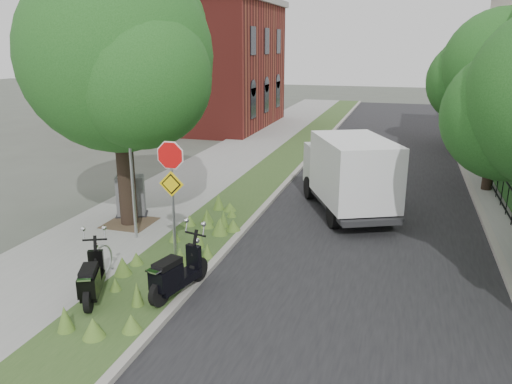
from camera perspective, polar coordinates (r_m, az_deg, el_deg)
ground at (r=11.90m, az=-4.19°, el=-10.43°), size 120.00×120.00×0.00m
sidewalk_near at (r=22.13m, az=-5.33°, el=2.50°), size 3.50×60.00×0.12m
verge at (r=21.28m, az=1.56°, el=2.00°), size 2.00×60.00×0.12m
kerb_near at (r=21.04m, az=4.19°, el=1.81°), size 0.20×60.00×0.13m
road at (r=20.62m, az=13.72°, el=0.90°), size 7.00×60.00×0.01m
kerb_far at (r=20.76m, az=23.40°, el=0.26°), size 0.20×60.00×0.13m
street_tree_main at (r=15.03m, az=-15.66°, el=13.70°), size 6.21×5.54×7.66m
bare_post at (r=14.04m, az=-14.05°, el=2.56°), size 0.08×0.08×4.00m
bike_hoop at (r=12.38m, az=-17.13°, el=-7.53°), size 0.06×0.78×0.77m
sign_assembly at (r=12.11m, az=-9.65°, el=1.65°), size 0.94×0.08×3.22m
fence_far at (r=20.71m, az=25.50°, el=1.71°), size 0.04×24.00×1.00m
brick_building at (r=34.60m, az=-6.23°, el=14.45°), size 9.40×10.40×8.30m
far_tree_b at (r=20.20m, az=26.04°, el=12.00°), size 4.83×4.31×6.56m
far_tree_c at (r=28.14m, az=23.53°, el=12.25°), size 4.37×3.89×5.93m
scooter_near at (r=11.26m, az=-18.30°, el=-9.90°), size 0.90×1.69×0.86m
scooter_far at (r=11.03m, az=-9.42°, el=-9.64°), size 0.69×1.89×0.91m
box_truck at (r=16.50m, az=10.56°, el=2.37°), size 3.69×5.18×2.20m
utility_cabinet at (r=16.36m, az=-14.12°, el=-0.51°), size 1.14×0.98×1.29m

